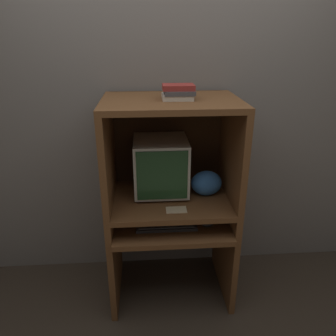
% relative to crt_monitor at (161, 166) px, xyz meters
% --- Properties ---
extents(ground_plane, '(12.00, 12.00, 0.00)m').
position_rel_crt_monitor_xyz_m(ground_plane, '(0.06, -0.39, -0.99)').
color(ground_plane, '#3D3328').
extents(wall_back, '(6.00, 0.06, 2.60)m').
position_rel_crt_monitor_xyz_m(wall_back, '(0.06, 0.28, 0.31)').
color(wall_back, gray).
rests_on(wall_back, ground_plane).
extents(desk_base, '(0.86, 0.64, 0.63)m').
position_rel_crt_monitor_xyz_m(desk_base, '(0.06, -0.12, -0.59)').
color(desk_base, brown).
rests_on(desk_base, ground_plane).
extents(desk_monitor_shelf, '(0.86, 0.61, 0.15)m').
position_rel_crt_monitor_xyz_m(desk_monitor_shelf, '(0.06, -0.09, -0.24)').
color(desk_monitor_shelf, brown).
rests_on(desk_monitor_shelf, desk_base).
extents(hutch_upper, '(0.86, 0.61, 0.67)m').
position_rel_crt_monitor_xyz_m(hutch_upper, '(0.06, -0.05, 0.23)').
color(hutch_upper, brown).
rests_on(hutch_upper, desk_monitor_shelf).
extents(crt_monitor, '(0.36, 0.37, 0.39)m').
position_rel_crt_monitor_xyz_m(crt_monitor, '(0.00, 0.00, 0.00)').
color(crt_monitor, beige).
rests_on(crt_monitor, desk_monitor_shelf).
extents(keyboard, '(0.40, 0.14, 0.03)m').
position_rel_crt_monitor_xyz_m(keyboard, '(0.02, -0.22, -0.34)').
color(keyboard, '#2D2D30').
rests_on(keyboard, desk_base).
extents(mouse, '(0.08, 0.05, 0.03)m').
position_rel_crt_monitor_xyz_m(mouse, '(0.30, -0.23, -0.34)').
color(mouse, '#28282B').
rests_on(mouse, desk_base).
extents(snack_bag, '(0.21, 0.16, 0.17)m').
position_rel_crt_monitor_xyz_m(snack_bag, '(0.31, -0.06, -0.11)').
color(snack_bag, '#336BB7').
rests_on(snack_bag, desk_monitor_shelf).
extents(book_stack, '(0.19, 0.16, 0.09)m').
position_rel_crt_monitor_xyz_m(book_stack, '(0.11, -0.10, 0.52)').
color(book_stack, beige).
rests_on(book_stack, hutch_upper).
extents(paper_card, '(0.13, 0.09, 0.00)m').
position_rel_crt_monitor_xyz_m(paper_card, '(0.08, -0.27, -0.20)').
color(paper_card, '#CCB28C').
rests_on(paper_card, desk_monitor_shelf).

